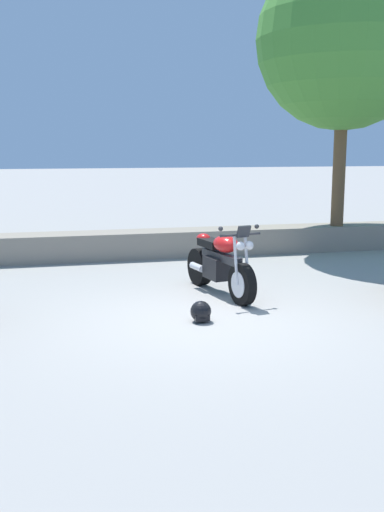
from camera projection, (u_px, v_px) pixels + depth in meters
ground_plane at (202, 320)px, 7.97m from camera, size 120.00×120.00×0.00m
stone_wall at (145, 244)px, 12.51m from camera, size 36.00×0.80×0.55m
motorcycle_red_centre at (220, 264)px, 9.26m from camera, size 0.79×2.05×1.18m
rider_helmet at (201, 312)px, 7.85m from camera, size 0.28×0.28×0.28m
leafy_tree_mid_left at (355, 44)px, 12.54m from camera, size 3.97×3.78×5.86m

